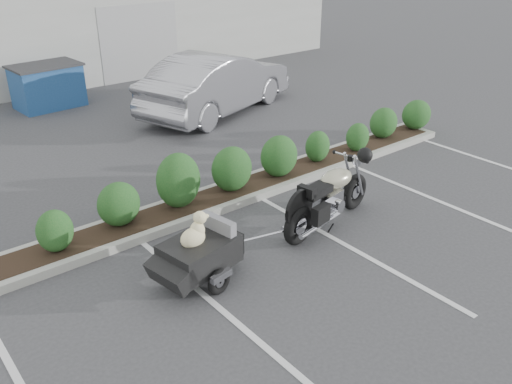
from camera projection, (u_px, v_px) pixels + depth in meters
ground at (273, 256)px, 9.03m from camera, size 90.00×90.00×0.00m
planter_kerb at (241, 191)px, 11.11m from camera, size 12.00×1.00×0.15m
motorcycle at (330, 197)px, 9.72m from camera, size 2.47×0.99×1.43m
pet_trailer at (199, 252)px, 8.20m from camera, size 2.01×1.14×1.18m
sedan at (217, 83)px, 15.78m from camera, size 5.62×3.47×1.75m
dumpster at (48, 86)px, 16.33m from camera, size 2.06×1.49×1.29m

